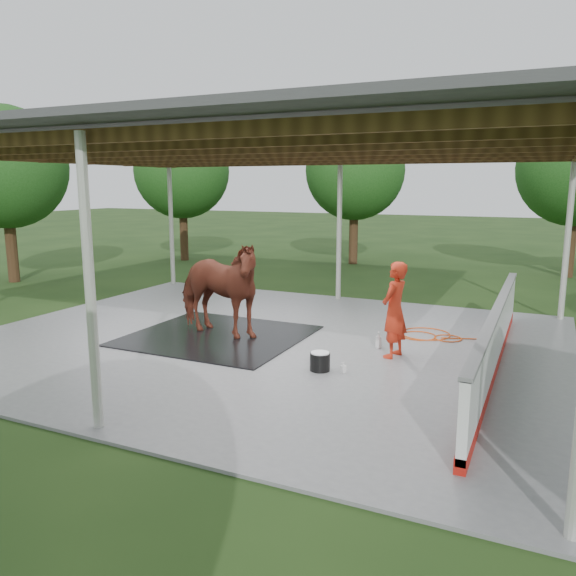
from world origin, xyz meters
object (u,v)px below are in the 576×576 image
at_px(dasher_board, 496,340).
at_px(wash_bucket, 320,361).
at_px(handler, 394,310).
at_px(horse, 217,288).

xyz_separation_m(dasher_board, wash_bucket, (-2.76, -1.30, -0.37)).
distance_m(dasher_board, wash_bucket, 3.07).
distance_m(dasher_board, handler, 1.84).
bearing_deg(dasher_board, horse, -178.44).
relative_size(horse, handler, 1.33).
bearing_deg(horse, dasher_board, -79.17).
height_order(dasher_board, horse, horse).
bearing_deg(horse, handler, -78.12).
distance_m(horse, wash_bucket, 3.16).
xyz_separation_m(handler, wash_bucket, (-0.95, -1.32, -0.74)).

